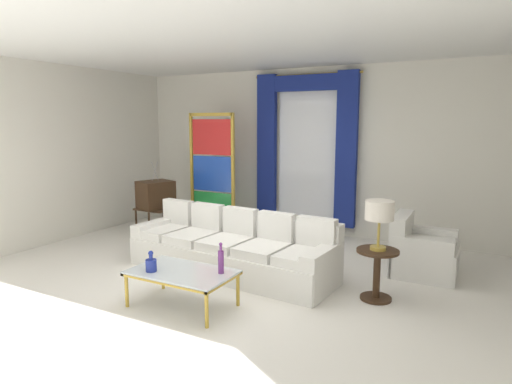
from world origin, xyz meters
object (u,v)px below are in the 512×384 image
Objects in this scene: bottle_crystal_tall at (221,261)px; peacock_figurine at (222,227)px; couch_white_long at (234,250)px; table_lamp_brass at (380,213)px; round_side_table at (377,270)px; vintage_tv at (156,196)px; armchair_white at (420,253)px; coffee_table at (182,274)px; bottle_blue_decanter at (151,264)px; stained_glass_divider at (212,176)px.

peacock_figurine is (-1.57, 2.47, -0.33)m from bottle_crystal_tall.
couch_white_long is 5.22× the size of table_lamp_brass.
round_side_table reaches higher than peacock_figurine.
vintage_tv reaches higher than armchair_white.
armchair_white reaches higher than peacock_figurine.
coffee_table is 4.91× the size of bottle_blue_decanter.
round_side_table is (1.96, -0.06, 0.05)m from couch_white_long.
couch_white_long is at bearing -52.18° from peacock_figurine.
bottle_blue_decanter is 0.17× the size of vintage_tv.
round_side_table is (1.86, 1.21, -0.02)m from coffee_table.
peacock_figurine is (-0.86, 2.78, -0.27)m from bottle_blue_decanter.
stained_glass_divider is at bearing 41.21° from vintage_tv.
couch_white_long is at bearing -48.82° from stained_glass_divider.
vintage_tv is (-2.04, 2.44, 0.24)m from bottle_blue_decanter.
coffee_table is 3.22m from armchair_white.
bottle_crystal_tall is 1.85m from table_lamp_brass.
couch_white_long is at bearing 114.92° from bottle_crystal_tall.
bottle_crystal_tall is 0.58× the size of round_side_table.
couch_white_long reaches higher than bottle_crystal_tall.
bottle_crystal_tall reaches higher than coffee_table.
bottle_blue_decanter is (-0.29, -0.17, 0.12)m from coffee_table.
table_lamp_brass is (1.86, 1.21, 0.65)m from coffee_table.
coffee_table is 0.52× the size of stained_glass_divider.
vintage_tv reaches higher than table_lamp_brass.
armchair_white is at bearing -8.67° from stained_glass_divider.
armchair_white is at bearing 74.92° from table_lamp_brass.
table_lamp_brass reaches higher than coffee_table.
bottle_blue_decanter is 0.78m from bottle_crystal_tall.
bottle_crystal_tall is at bearing -54.65° from stained_glass_divider.
peacock_figurine is (1.19, 0.35, -0.51)m from vintage_tv.
coffee_table is 2.86m from peacock_figurine.
bottle_blue_decanter is 0.39× the size of peacock_figurine.
armchair_white is (2.17, 2.37, -0.09)m from coffee_table.
bottle_blue_decanter is at bearing -147.27° from round_side_table.
coffee_table is at bearing -44.24° from vintage_tv.
coffee_table is 0.86× the size of vintage_tv.
bottle_blue_decanter is 0.41× the size of table_lamp_brass.
coffee_table is (0.10, -1.27, 0.07)m from couch_white_long.
bottle_blue_decanter is (-0.19, -1.44, 0.18)m from couch_white_long.
bottle_crystal_tall is 0.42× the size of armchair_white.
peacock_figurine is at bearing 154.96° from table_lamp_brass.
stained_glass_divider is at bearing 153.19° from table_lamp_brass.
vintage_tv reaches higher than coffee_table.
coffee_table is at bearing -146.85° from table_lamp_brass.
bottle_crystal_tall is (0.42, 0.14, 0.18)m from coffee_table.
armchair_white is (2.27, 1.10, -0.02)m from couch_white_long.
round_side_table is at bearing -105.08° from armchair_white.
coffee_table is 3.27m from vintage_tv.
bottle_crystal_tall is (0.71, 0.31, 0.06)m from bottle_blue_decanter.
couch_white_long is at bearing 178.24° from table_lamp_brass.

